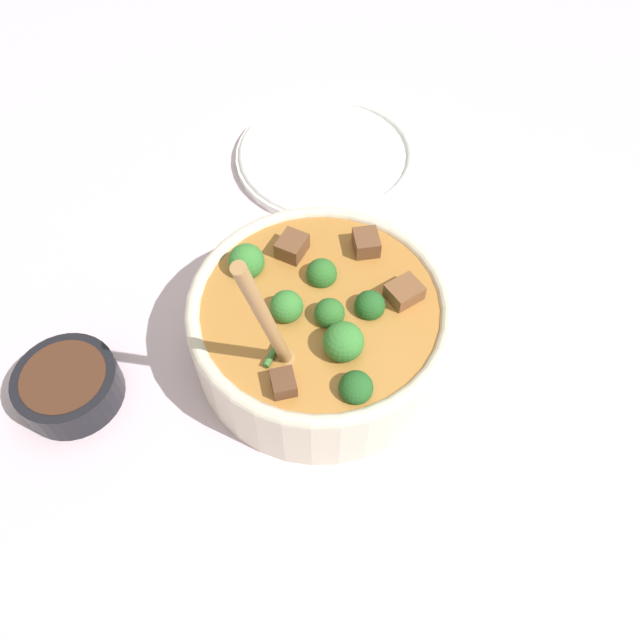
{
  "coord_description": "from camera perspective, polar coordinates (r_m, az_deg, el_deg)",
  "views": [
    {
      "loc": [
        -0.32,
        0.19,
        0.61
      ],
      "look_at": [
        0.0,
        0.0,
        0.06
      ],
      "focal_mm": 35.0,
      "sensor_mm": 36.0,
      "label": 1
    }
  ],
  "objects": [
    {
      "name": "ground_plane",
      "position": [
        0.71,
        0.0,
        -2.69
      ],
      "size": [
        4.0,
        4.0,
        0.0
      ],
      "primitive_type": "plane",
      "color": "silver"
    },
    {
      "name": "stew_bowl",
      "position": [
        0.67,
        -0.01,
        -0.25
      ],
      "size": [
        0.28,
        0.28,
        0.28
      ],
      "color": "beige",
      "rests_on": "ground_plane"
    },
    {
      "name": "condiment_bowl",
      "position": [
        0.72,
        -22.02,
        -5.51
      ],
      "size": [
        0.11,
        0.11,
        0.04
      ],
      "color": "black",
      "rests_on": "ground_plane"
    },
    {
      "name": "empty_plate",
      "position": [
        0.92,
        0.66,
        14.88
      ],
      "size": [
        0.26,
        0.26,
        0.02
      ],
      "color": "white",
      "rests_on": "ground_plane"
    }
  ]
}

